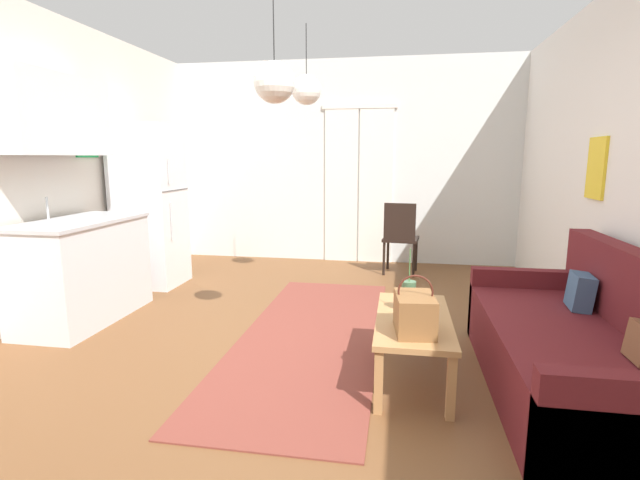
# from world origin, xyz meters

# --- Properties ---
(ground_plane) EXTENTS (5.26, 7.35, 0.10)m
(ground_plane) POSITION_xyz_m (0.00, 0.00, -0.05)
(ground_plane) COLOR brown
(wall_back) EXTENTS (4.86, 0.13, 2.72)m
(wall_back) POSITION_xyz_m (0.01, 3.42, 1.35)
(wall_back) COLOR silver
(wall_back) RESTS_ON ground_plane
(area_rug) EXTENTS (1.10, 3.11, 0.01)m
(area_rug) POSITION_xyz_m (0.11, 0.52, 0.01)
(area_rug) COLOR brown
(area_rug) RESTS_ON ground_plane
(couch) EXTENTS (0.87, 1.94, 0.89)m
(couch) POSITION_xyz_m (1.90, -0.15, 0.28)
(couch) COLOR #5B191E
(couch) RESTS_ON ground_plane
(coffee_table) EXTENTS (0.48, 1.05, 0.41)m
(coffee_table) POSITION_xyz_m (0.90, -0.07, 0.36)
(coffee_table) COLOR #B27F4C
(coffee_table) RESTS_ON ground_plane
(bamboo_vase) EXTENTS (0.09, 0.09, 0.43)m
(bamboo_vase) POSITION_xyz_m (0.87, 0.03, 0.52)
(bamboo_vase) COLOR #47704C
(bamboo_vase) RESTS_ON coffee_table
(handbag) EXTENTS (0.25, 0.35, 0.35)m
(handbag) POSITION_xyz_m (0.90, -0.33, 0.53)
(handbag) COLOR brown
(handbag) RESTS_ON coffee_table
(refrigerator) EXTENTS (0.66, 0.61, 1.79)m
(refrigerator) POSITION_xyz_m (-1.97, 1.78, 0.90)
(refrigerator) COLOR white
(refrigerator) RESTS_ON ground_plane
(kitchen_counter) EXTENTS (0.63, 1.25, 2.12)m
(kitchen_counter) POSITION_xyz_m (-1.99, 0.57, 0.80)
(kitchen_counter) COLOR silver
(kitchen_counter) RESTS_ON ground_plane
(accent_chair) EXTENTS (0.46, 0.45, 0.90)m
(accent_chair) POSITION_xyz_m (0.81, 2.70, 0.50)
(accent_chair) COLOR black
(accent_chair) RESTS_ON ground_plane
(pendant_lamp_near) EXTENTS (0.28, 0.28, 0.93)m
(pendant_lamp_near) POSITION_xyz_m (-0.07, 0.17, 1.94)
(pendant_lamp_near) COLOR black
(pendant_lamp_far) EXTENTS (0.30, 0.30, 0.77)m
(pendant_lamp_far) POSITION_xyz_m (-0.16, 1.72, 2.10)
(pendant_lamp_far) COLOR black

